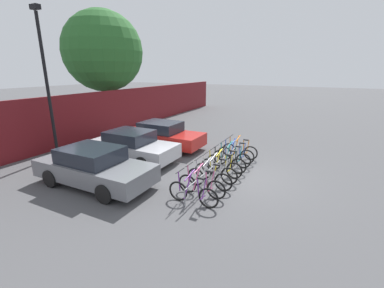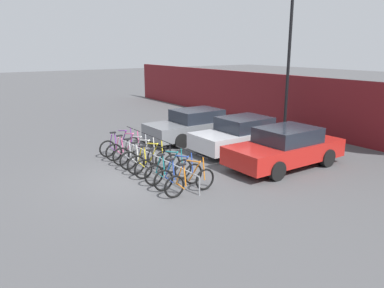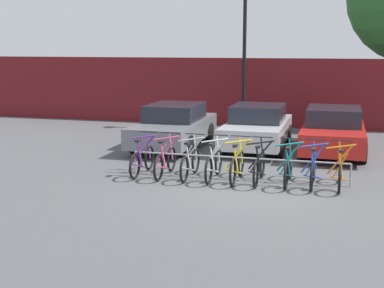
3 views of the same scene
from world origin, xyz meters
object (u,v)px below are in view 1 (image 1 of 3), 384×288
(bicycle_purple, at_px, (193,193))
(tree_behind_hoarding, at_px, (103,52))
(car_silver, at_px, (132,146))
(lamp_post, at_px, (46,78))
(car_grey, at_px, (94,167))
(bicycle_silver, at_px, (209,178))
(bike_rack, at_px, (218,164))
(car_red, at_px, (162,135))
(bicycle_white, at_px, (216,172))
(bicycle_orange, at_px, (240,150))
(bicycle_pink, at_px, (201,185))
(bicycle_black, at_px, (226,163))
(bicycle_yellow, at_px, (221,167))
(bicycle_blue, at_px, (236,154))
(bicycle_teal, at_px, (232,158))

(bicycle_purple, distance_m, tree_behind_hoarding, 14.00)
(car_silver, bearing_deg, lamp_post, 106.82)
(car_grey, xyz_separation_m, car_silver, (2.63, 0.48, -0.00))
(lamp_post, bearing_deg, bicycle_silver, -89.33)
(bike_rack, xyz_separation_m, car_grey, (-2.77, 3.65, 0.19))
(bicycle_purple, height_order, car_red, car_red)
(bicycle_white, xyz_separation_m, car_red, (2.77, 4.17, 0.31))
(bicycle_white, distance_m, car_red, 5.02)
(bicycle_purple, xyz_separation_m, bicycle_orange, (4.87, 0.00, 0.00))
(car_silver, relative_size, lamp_post, 0.62)
(bicycle_pink, height_order, bicycle_black, same)
(bicycle_yellow, height_order, bicycle_blue, same)
(car_silver, height_order, tree_behind_hoarding, tree_behind_hoarding)
(bicycle_silver, bearing_deg, bicycle_blue, 1.71)
(bicycle_yellow, distance_m, bicycle_orange, 2.41)
(bicycle_teal, bearing_deg, car_silver, 104.56)
(bicycle_white, xyz_separation_m, bicycle_black, (1.13, 0.00, 0.00))
(bicycle_yellow, distance_m, car_grey, 4.73)
(bicycle_purple, bearing_deg, bicycle_black, 2.52)
(bicycle_orange, bearing_deg, bike_rack, 175.26)
(tree_behind_hoarding, bearing_deg, bike_rack, -115.59)
(bicycle_teal, height_order, bicycle_blue, same)
(bicycle_white, height_order, bicycle_orange, same)
(bicycle_yellow, xyz_separation_m, bicycle_black, (0.54, 0.00, 0.00))
(car_red, bearing_deg, bicycle_purple, -138.01)
(tree_behind_hoarding, bearing_deg, bicycle_silver, -120.12)
(bicycle_black, bearing_deg, car_grey, 128.11)
(bicycle_white, height_order, lamp_post, lamp_post)
(bike_rack, bearing_deg, lamp_post, 99.12)
(bicycle_yellow, relative_size, car_silver, 0.41)
(bicycle_purple, bearing_deg, bicycle_blue, 2.52)
(bicycle_black, bearing_deg, bike_rack, 162.06)
(lamp_post, bearing_deg, bicycle_blue, -68.85)
(bicycle_white, xyz_separation_m, bicycle_yellow, (0.58, 0.00, 0.00))
(bicycle_purple, distance_m, bicycle_silver, 1.27)
(bicycle_purple, height_order, lamp_post, lamp_post)
(bicycle_purple, relative_size, car_red, 0.39)
(bicycle_purple, distance_m, lamp_post, 8.71)
(car_red, relative_size, lamp_post, 0.66)
(bicycle_white, bearing_deg, bike_rack, 11.68)
(bicycle_pink, height_order, car_silver, car_silver)
(bicycle_purple, relative_size, bicycle_yellow, 1.00)
(bicycle_black, xyz_separation_m, bicycle_teal, (0.69, 0.00, 0.00))
(bicycle_blue, distance_m, car_silver, 4.72)
(bicycle_white, bearing_deg, bicycle_black, -3.14)
(bicycle_white, height_order, tree_behind_hoarding, tree_behind_hoarding)
(bicycle_purple, xyz_separation_m, bicycle_yellow, (2.46, 0.00, 0.00))
(car_silver, bearing_deg, bicycle_orange, -58.97)
(bicycle_purple, relative_size, bicycle_pink, 1.00)
(bicycle_pink, height_order, bicycle_yellow, same)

